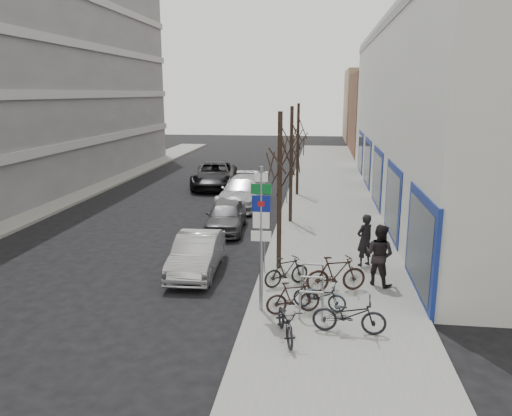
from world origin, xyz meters
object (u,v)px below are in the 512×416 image
(meter_mid, at_px, (278,212))
(meter_back, at_px, (287,189))
(bike_rack, at_px, (312,287))
(parked_car_mid, at_px, (226,216))
(highway_sign_pole, at_px, (261,230))
(parked_car_front, at_px, (197,254))
(bike_mid_inner, at_px, (287,271))
(lane_car, at_px, (215,175))
(bike_near_right, at_px, (293,297))
(meter_front, at_px, (264,250))
(bike_far_inner, at_px, (336,273))
(pedestrian_near, at_px, (365,240))
(pedestrian_far, at_px, (379,254))
(parked_car_back, at_px, (243,192))
(bike_near_left, at_px, (286,319))
(tree_far, at_px, (298,128))
(bike_far_curb, at_px, (349,312))
(tree_mid, at_px, (292,137))
(bike_mid_curb, at_px, (320,294))
(tree_near, at_px, (280,154))

(meter_mid, height_order, meter_back, same)
(bike_rack, relative_size, meter_back, 1.78)
(meter_mid, distance_m, parked_car_mid, 2.36)
(highway_sign_pole, relative_size, parked_car_front, 1.03)
(bike_mid_inner, distance_m, lane_car, 17.97)
(meter_back, relative_size, bike_mid_inner, 0.80)
(highway_sign_pole, distance_m, bike_near_right, 2.05)
(meter_front, distance_m, bike_far_inner, 2.75)
(meter_mid, bearing_deg, pedestrian_near, -52.22)
(bike_far_inner, bearing_deg, pedestrian_far, -77.63)
(bike_near_right, bearing_deg, parked_car_back, -6.36)
(parked_car_mid, distance_m, parked_car_back, 5.11)
(bike_near_left, relative_size, parked_car_front, 0.41)
(tree_far, relative_size, bike_far_curb, 2.97)
(parked_car_back, bearing_deg, bike_far_curb, -67.91)
(highway_sign_pole, xyz_separation_m, meter_front, (-0.25, 3.01, -1.54))
(parked_car_front, relative_size, pedestrian_far, 2.05)
(bike_far_curb, bearing_deg, tree_mid, 14.60)
(bike_near_right, bearing_deg, parked_car_front, 26.98)
(meter_front, relative_size, pedestrian_far, 0.64)
(lane_car, distance_m, pedestrian_far, 18.68)
(tree_far, height_order, meter_back, tree_far)
(bike_rack, bearing_deg, meter_mid, 101.80)
(bike_mid_inner, xyz_separation_m, parked_car_back, (-3.18, 11.72, 0.17))
(meter_mid, bearing_deg, meter_back, 90.00)
(bike_near_right, bearing_deg, tree_far, -18.26)
(parked_car_back, xyz_separation_m, lane_car, (-2.73, 5.26, 0.01))
(bike_far_curb, distance_m, lane_car, 21.37)
(meter_mid, bearing_deg, parked_car_mid, -179.66)
(bike_rack, height_order, bike_far_inner, bike_far_inner)
(bike_mid_curb, distance_m, parked_car_front, 5.09)
(bike_far_curb, relative_size, pedestrian_far, 0.93)
(bike_mid_curb, height_order, parked_car_front, parked_car_front)
(parked_car_back, bearing_deg, pedestrian_far, -58.26)
(tree_near, bearing_deg, parked_car_front, -171.16)
(meter_front, height_order, meter_mid, same)
(bike_mid_inner, bearing_deg, meter_front, 2.15)
(tree_far, xyz_separation_m, parked_car_back, (-2.80, -2.91, -3.30))
(bike_far_inner, distance_m, parked_car_back, 12.89)
(meter_front, bearing_deg, parked_car_back, 102.51)
(bike_rack, height_order, bike_mid_curb, bike_mid_curb)
(highway_sign_pole, distance_m, bike_far_curb, 3.13)
(bike_mid_curb, distance_m, bike_far_inner, 1.46)
(pedestrian_far, bearing_deg, meter_front, 24.70)
(bike_near_left, distance_m, pedestrian_near, 6.18)
(bike_near_left, distance_m, bike_near_right, 1.47)
(meter_back, xyz_separation_m, parked_car_front, (-2.35, -10.94, -0.25))
(bike_mid_curb, relative_size, bike_far_curb, 0.82)
(lane_car, bearing_deg, tree_mid, -64.39)
(bike_mid_curb, xyz_separation_m, bike_far_curb, (0.75, -1.31, 0.10))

